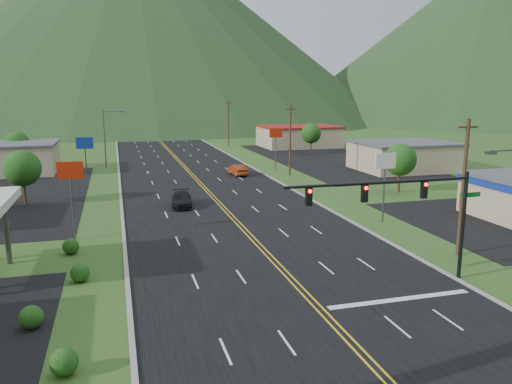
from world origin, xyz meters
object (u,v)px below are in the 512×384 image
object	(u,v)px
car_dark_mid	(182,200)
car_red_far	(238,170)
streetlight_west	(107,135)
traffic_signal	(409,202)

from	to	relation	value
car_dark_mid	car_red_far	bearing A→B (deg)	66.49
streetlight_west	car_dark_mid	bearing A→B (deg)	-76.02
streetlight_west	car_red_far	distance (m)	22.62
car_dark_mid	car_red_far	distance (m)	20.46
streetlight_west	car_dark_mid	world-z (taller)	streetlight_west
traffic_signal	streetlight_west	xyz separation A→B (m)	(-18.16, 56.00, -0.15)
car_dark_mid	car_red_far	size ratio (longest dim) A/B	1.05
traffic_signal	car_dark_mid	bearing A→B (deg)	112.58
streetlight_west	car_red_far	xyz separation A→B (m)	(17.96, -13.04, -4.40)
traffic_signal	car_red_far	distance (m)	43.21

